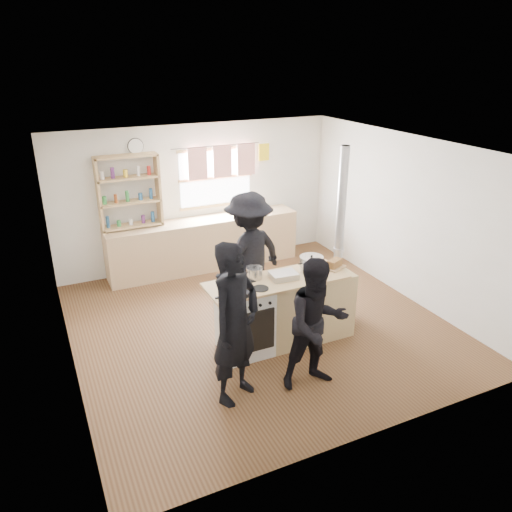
{
  "coord_description": "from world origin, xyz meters",
  "views": [
    {
      "loc": [
        -2.67,
        -5.62,
        3.62
      ],
      "look_at": [
        -0.08,
        -0.1,
        1.1
      ],
      "focal_mm": 35.0,
      "sensor_mm": 36.0,
      "label": 1
    }
  ],
  "objects_px": {
    "cooking_island": "(286,310)",
    "stockpot_counter": "(311,264)",
    "thermos": "(260,204)",
    "flue_heater": "(337,276)",
    "person_near_left": "(235,324)",
    "bread_board": "(335,264)",
    "stockpot_stove": "(254,273)",
    "skillet_greens": "(239,293)",
    "person_far": "(249,255)",
    "roast_tray": "(284,275)",
    "person_near_right": "(317,324)"
  },
  "relations": [
    {
      "from": "stockpot_counter",
      "to": "bread_board",
      "type": "bearing_deg",
      "value": -7.08
    },
    {
      "from": "skillet_greens",
      "to": "stockpot_stove",
      "type": "relative_size",
      "value": 1.22
    },
    {
      "from": "person_far",
      "to": "bread_board",
      "type": "bearing_deg",
      "value": 113.84
    },
    {
      "from": "thermos",
      "to": "bread_board",
      "type": "distance_m",
      "value": 2.78
    },
    {
      "from": "skillet_greens",
      "to": "stockpot_counter",
      "type": "distance_m",
      "value": 1.15
    },
    {
      "from": "roast_tray",
      "to": "bread_board",
      "type": "xyz_separation_m",
      "value": [
        0.77,
        -0.01,
        0.01
      ]
    },
    {
      "from": "roast_tray",
      "to": "stockpot_counter",
      "type": "distance_m",
      "value": 0.44
    },
    {
      "from": "roast_tray",
      "to": "person_near_left",
      "type": "distance_m",
      "value": 1.28
    },
    {
      "from": "person_near_left",
      "to": "person_near_right",
      "type": "relative_size",
      "value": 1.18
    },
    {
      "from": "stockpot_counter",
      "to": "thermos",
      "type": "bearing_deg",
      "value": 78.21
    },
    {
      "from": "bread_board",
      "to": "person_near_right",
      "type": "distance_m",
      "value": 1.3
    },
    {
      "from": "flue_heater",
      "to": "person_near_left",
      "type": "xyz_separation_m",
      "value": [
        -1.99,
        -1.04,
        0.27
      ]
    },
    {
      "from": "cooking_island",
      "to": "stockpot_stove",
      "type": "bearing_deg",
      "value": 157.81
    },
    {
      "from": "stockpot_stove",
      "to": "flue_heater",
      "type": "xyz_separation_m",
      "value": [
        1.33,
        0.09,
        -0.35
      ]
    },
    {
      "from": "bread_board",
      "to": "person_near_left",
      "type": "xyz_separation_m",
      "value": [
        -1.77,
        -0.79,
        -0.06
      ]
    },
    {
      "from": "thermos",
      "to": "roast_tray",
      "type": "xyz_separation_m",
      "value": [
        -1.0,
        -2.77,
        -0.07
      ]
    },
    {
      "from": "roast_tray",
      "to": "thermos",
      "type": "bearing_deg",
      "value": 70.12
    },
    {
      "from": "skillet_greens",
      "to": "flue_heater",
      "type": "relative_size",
      "value": 0.1
    },
    {
      "from": "stockpot_stove",
      "to": "stockpot_counter",
      "type": "bearing_deg",
      "value": -8.66
    },
    {
      "from": "person_near_right",
      "to": "person_far",
      "type": "height_order",
      "value": "person_far"
    },
    {
      "from": "person_near_right",
      "to": "person_far",
      "type": "bearing_deg",
      "value": 93.93
    },
    {
      "from": "roast_tray",
      "to": "stockpot_counter",
      "type": "relative_size",
      "value": 1.14
    },
    {
      "from": "person_near_left",
      "to": "person_far",
      "type": "xyz_separation_m",
      "value": [
        0.93,
        1.7,
        -0.0
      ]
    },
    {
      "from": "thermos",
      "to": "person_near_right",
      "type": "distance_m",
      "value": 3.9
    },
    {
      "from": "stockpot_stove",
      "to": "roast_tray",
      "type": "bearing_deg",
      "value": -24.45
    },
    {
      "from": "stockpot_stove",
      "to": "person_far",
      "type": "height_order",
      "value": "person_far"
    },
    {
      "from": "cooking_island",
      "to": "person_far",
      "type": "bearing_deg",
      "value": 97.54
    },
    {
      "from": "stockpot_counter",
      "to": "person_far",
      "type": "relative_size",
      "value": 0.17
    },
    {
      "from": "stockpot_counter",
      "to": "stockpot_stove",
      "type": "bearing_deg",
      "value": 171.34
    },
    {
      "from": "cooking_island",
      "to": "stockpot_counter",
      "type": "relative_size",
      "value": 6.28
    },
    {
      "from": "bread_board",
      "to": "stockpot_counter",
      "type": "bearing_deg",
      "value": 172.92
    },
    {
      "from": "person_far",
      "to": "stockpot_stove",
      "type": "bearing_deg",
      "value": 51.94
    },
    {
      "from": "flue_heater",
      "to": "person_near_right",
      "type": "bearing_deg",
      "value": -131.75
    },
    {
      "from": "person_far",
      "to": "person_near_left",
      "type": "bearing_deg",
      "value": 42.67
    },
    {
      "from": "stockpot_counter",
      "to": "skillet_greens",
      "type": "bearing_deg",
      "value": -168.32
    },
    {
      "from": "roast_tray",
      "to": "stockpot_counter",
      "type": "xyz_separation_m",
      "value": [
        0.43,
        0.04,
        0.06
      ]
    },
    {
      "from": "person_near_right",
      "to": "person_far",
      "type": "distance_m",
      "value": 1.88
    },
    {
      "from": "stockpot_stove",
      "to": "bread_board",
      "type": "xyz_separation_m",
      "value": [
        1.11,
        -0.16,
        -0.03
      ]
    },
    {
      "from": "cooking_island",
      "to": "person_near_right",
      "type": "distance_m",
      "value": 1.02
    },
    {
      "from": "thermos",
      "to": "roast_tray",
      "type": "bearing_deg",
      "value": -109.88
    },
    {
      "from": "thermos",
      "to": "flue_heater",
      "type": "xyz_separation_m",
      "value": [
        -0.01,
        -2.52,
        -0.38
      ]
    },
    {
      "from": "stockpot_stove",
      "to": "person_near_right",
      "type": "distance_m",
      "value": 1.17
    },
    {
      "from": "roast_tray",
      "to": "bread_board",
      "type": "bearing_deg",
      "value": -0.38
    },
    {
      "from": "skillet_greens",
      "to": "flue_heater",
      "type": "height_order",
      "value": "flue_heater"
    },
    {
      "from": "thermos",
      "to": "flue_heater",
      "type": "relative_size",
      "value": 0.11
    },
    {
      "from": "cooking_island",
      "to": "person_near_right",
      "type": "height_order",
      "value": "person_near_right"
    },
    {
      "from": "thermos",
      "to": "skillet_greens",
      "type": "height_order",
      "value": "thermos"
    },
    {
      "from": "skillet_greens",
      "to": "person_near_right",
      "type": "distance_m",
      "value": 1.0
    },
    {
      "from": "thermos",
      "to": "person_far",
      "type": "relative_size",
      "value": 0.15
    },
    {
      "from": "bread_board",
      "to": "person_near_left",
      "type": "relative_size",
      "value": 0.18
    }
  ]
}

